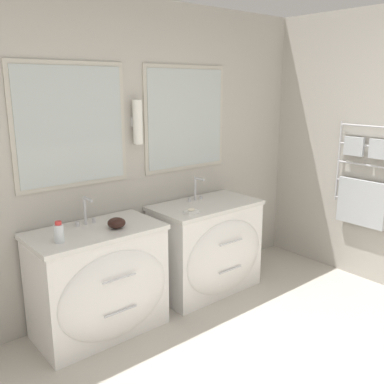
% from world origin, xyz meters
% --- Properties ---
extents(wall_back, '(5.90, 0.16, 2.60)m').
position_xyz_m(wall_back, '(0.01, 2.18, 1.31)').
color(wall_back, '#B2ADA3').
rests_on(wall_back, ground_plane).
extents(wall_right, '(0.13, 4.23, 2.60)m').
position_xyz_m(wall_right, '(2.18, 0.97, 1.29)').
color(wall_right, '#B2ADA3').
rests_on(wall_right, ground_plane).
extents(vanity_left, '(1.00, 0.63, 0.85)m').
position_xyz_m(vanity_left, '(-0.35, 1.82, 0.43)').
color(vanity_left, white).
rests_on(vanity_left, ground_plane).
extents(vanity_right, '(1.00, 0.63, 0.85)m').
position_xyz_m(vanity_right, '(0.77, 1.82, 0.43)').
color(vanity_right, white).
rests_on(vanity_right, ground_plane).
extents(faucet_left, '(0.17, 0.14, 0.22)m').
position_xyz_m(faucet_left, '(-0.35, 1.99, 0.96)').
color(faucet_left, silver).
rests_on(faucet_left, vanity_left).
extents(faucet_right, '(0.17, 0.14, 0.22)m').
position_xyz_m(faucet_right, '(0.77, 1.99, 0.96)').
color(faucet_right, silver).
rests_on(faucet_right, vanity_right).
extents(toiletry_bottle, '(0.07, 0.07, 0.15)m').
position_xyz_m(toiletry_bottle, '(-0.66, 1.77, 0.92)').
color(toiletry_bottle, silver).
rests_on(toiletry_bottle, vanity_left).
extents(amenity_bowl, '(0.14, 0.14, 0.08)m').
position_xyz_m(amenity_bowl, '(-0.21, 1.78, 0.89)').
color(amenity_bowl, black).
rests_on(amenity_bowl, vanity_left).
extents(soap_dish, '(0.12, 0.08, 0.04)m').
position_xyz_m(soap_dish, '(0.47, 1.71, 0.86)').
color(soap_dish, white).
rests_on(soap_dish, vanity_right).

